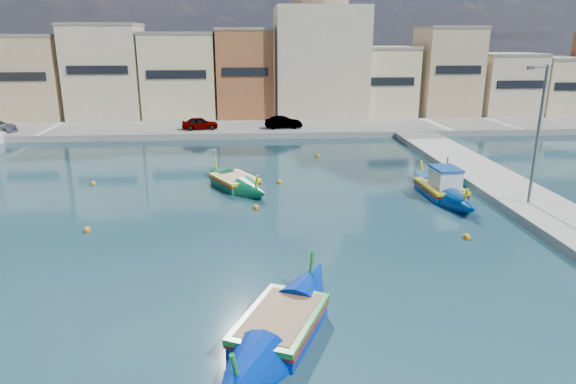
# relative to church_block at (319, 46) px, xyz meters

# --- Properties ---
(ground) EXTENTS (160.00, 160.00, 0.00)m
(ground) POSITION_rel_church_block_xyz_m (-10.00, -40.00, -8.41)
(ground) COLOR #122C36
(ground) RESTS_ON ground
(north_quay) EXTENTS (80.00, 8.00, 0.60)m
(north_quay) POSITION_rel_church_block_xyz_m (-10.00, -8.00, -8.11)
(north_quay) COLOR gray
(north_quay) RESTS_ON ground
(north_townhouses) EXTENTS (83.20, 7.87, 10.19)m
(north_townhouses) POSITION_rel_church_block_xyz_m (-3.32, -0.64, -3.41)
(north_townhouses) COLOR beige
(north_townhouses) RESTS_ON ground
(church_block) EXTENTS (10.00, 10.00, 19.10)m
(church_block) POSITION_rel_church_block_xyz_m (0.00, 0.00, 0.00)
(church_block) COLOR beige
(church_block) RESTS_ON ground
(quay_street_lamp) EXTENTS (1.18, 0.16, 8.00)m
(quay_street_lamp) POSITION_rel_church_block_xyz_m (7.44, -34.00, -4.07)
(quay_street_lamp) COLOR #595B60
(quay_street_lamp) RESTS_ON ground
(parked_cars) EXTENTS (31.79, 1.89, 1.21)m
(parked_cars) POSITION_rel_church_block_xyz_m (-18.70, -9.50, -7.21)
(parked_cars) COLOR #4C1919
(parked_cars) RESTS_ON north_quay
(luzzu_turquoise_cabin) EXTENTS (2.51, 9.29, 2.95)m
(luzzu_turquoise_cabin) POSITION_rel_church_block_xyz_m (3.63, -30.88, -8.05)
(luzzu_turquoise_cabin) COLOR #00419E
(luzzu_turquoise_cabin) RESTS_ON ground
(luzzu_cyan_mid) EXTENTS (4.49, 7.61, 2.22)m
(luzzu_cyan_mid) POSITION_rel_church_block_xyz_m (4.81, -28.52, -8.17)
(luzzu_cyan_mid) COLOR #006198
(luzzu_cyan_mid) RESTS_ON ground
(luzzu_green) EXTENTS (5.68, 7.99, 2.52)m
(luzzu_green) POSITION_rel_church_block_xyz_m (-9.03, -28.04, -8.14)
(luzzu_green) COLOR #0A6D42
(luzzu_green) RESTS_ON ground
(luzzu_blue_south) EXTENTS (5.83, 9.49, 2.73)m
(luzzu_blue_south) POSITION_rel_church_block_xyz_m (-7.08, -45.55, -8.12)
(luzzu_blue_south) COLOR #0028A8
(luzzu_blue_south) RESTS_ON ground
(mooring_buoys) EXTENTS (21.21, 27.05, 0.36)m
(mooring_buoys) POSITION_rel_church_block_xyz_m (-8.07, -32.32, -8.33)
(mooring_buoys) COLOR orange
(mooring_buoys) RESTS_ON ground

